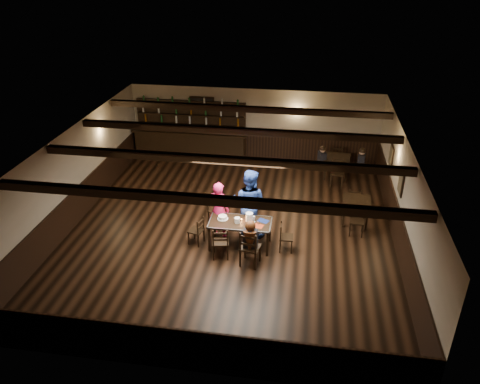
# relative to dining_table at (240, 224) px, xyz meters

# --- Properties ---
(ground) EXTENTS (10.00, 10.00, 0.00)m
(ground) POSITION_rel_dining_table_xyz_m (-0.38, 0.73, -0.68)
(ground) COLOR black
(ground) RESTS_ON ground
(room_shell) EXTENTS (9.02, 10.02, 2.71)m
(room_shell) POSITION_rel_dining_table_xyz_m (-0.37, 0.77, 1.07)
(room_shell) COLOR beige
(room_shell) RESTS_ON ground
(dining_table) EXTENTS (1.64, 0.83, 0.75)m
(dining_table) POSITION_rel_dining_table_xyz_m (0.00, 0.00, 0.00)
(dining_table) COLOR black
(dining_table) RESTS_ON ground
(chair_near_left) EXTENTS (0.48, 0.46, 0.89)m
(chair_near_left) POSITION_rel_dining_table_xyz_m (-0.41, -0.62, -0.16)
(chair_near_left) COLOR black
(chair_near_left) RESTS_ON ground
(chair_near_right) EXTENTS (0.54, 0.52, 0.99)m
(chair_near_right) POSITION_rel_dining_table_xyz_m (0.35, -0.83, -0.10)
(chair_near_right) COLOR black
(chair_near_right) RESTS_ON ground
(chair_end_left) EXTENTS (0.44, 0.45, 0.78)m
(chair_end_left) POSITION_rel_dining_table_xyz_m (-1.12, -0.05, -0.22)
(chair_end_left) COLOR black
(chair_end_left) RESTS_ON ground
(chair_end_right) EXTENTS (0.36, 0.38, 0.79)m
(chair_end_right) POSITION_rel_dining_table_xyz_m (1.15, 0.00, -0.22)
(chair_end_right) COLOR black
(chair_end_right) RESTS_ON ground
(chair_far_pushed) EXTENTS (0.50, 0.50, 0.78)m
(chair_far_pushed) POSITION_rel_dining_table_xyz_m (-0.92, 1.10, -0.22)
(chair_far_pushed) COLOR black
(chair_far_pushed) RESTS_ON ground
(woman_pink) EXTENTS (0.66, 0.51, 1.63)m
(woman_pink) POSITION_rel_dining_table_xyz_m (-0.65, 0.43, 0.14)
(woman_pink) COLOR #FF2054
(woman_pink) RESTS_ON ground
(man_blue) EXTENTS (1.08, 0.93, 1.93)m
(man_blue) POSITION_rel_dining_table_xyz_m (0.14, 0.67, 0.29)
(man_blue) COLOR navy
(man_blue) RESTS_ON ground
(seated_person) EXTENTS (0.34, 0.51, 0.84)m
(seated_person) POSITION_rel_dining_table_xyz_m (0.37, -0.77, 0.16)
(seated_person) COLOR black
(seated_person) RESTS_ON ground
(cake) EXTENTS (0.29, 0.29, 0.09)m
(cake) POSITION_rel_dining_table_xyz_m (-0.48, 0.08, 0.12)
(cake) COLOR white
(cake) RESTS_ON dining_table
(plate_stack_a) EXTENTS (0.15, 0.15, 0.14)m
(plate_stack_a) POSITION_rel_dining_table_xyz_m (-0.07, -0.04, 0.15)
(plate_stack_a) COLOR white
(plate_stack_a) RESTS_ON dining_table
(plate_stack_b) EXTENTS (0.19, 0.19, 0.22)m
(plate_stack_b) POSITION_rel_dining_table_xyz_m (0.23, 0.10, 0.19)
(plate_stack_b) COLOR white
(plate_stack_b) RESTS_ON dining_table
(tea_light) EXTENTS (0.04, 0.04, 0.06)m
(tea_light) POSITION_rel_dining_table_xyz_m (0.02, 0.07, 0.10)
(tea_light) COLOR #A5A8AD
(tea_light) RESTS_ON dining_table
(salt_shaker) EXTENTS (0.03, 0.03, 0.08)m
(salt_shaker) POSITION_rel_dining_table_xyz_m (0.39, -0.07, 0.12)
(salt_shaker) COLOR silver
(salt_shaker) RESTS_ON dining_table
(pepper_shaker) EXTENTS (0.03, 0.03, 0.08)m
(pepper_shaker) POSITION_rel_dining_table_xyz_m (0.47, -0.04, 0.12)
(pepper_shaker) COLOR #A5A8AD
(pepper_shaker) RESTS_ON dining_table
(drink_glass) EXTENTS (0.07, 0.07, 0.12)m
(drink_glass) POSITION_rel_dining_table_xyz_m (0.33, 0.14, 0.13)
(drink_glass) COLOR silver
(drink_glass) RESTS_ON dining_table
(menu_red) EXTENTS (0.36, 0.29, 0.00)m
(menu_red) POSITION_rel_dining_table_xyz_m (0.46, -0.13, 0.08)
(menu_red) COLOR #9B2C10
(menu_red) RESTS_ON dining_table
(menu_blue) EXTENTS (0.34, 0.30, 0.00)m
(menu_blue) POSITION_rel_dining_table_xyz_m (0.59, 0.14, 0.08)
(menu_blue) COLOR navy
(menu_blue) RESTS_ON dining_table
(bar_counter) EXTENTS (4.24, 0.70, 2.20)m
(bar_counter) POSITION_rel_dining_table_xyz_m (-2.69, 5.45, 0.05)
(bar_counter) COLOR black
(bar_counter) RESTS_ON ground
(back_table_a) EXTENTS (0.83, 0.83, 0.75)m
(back_table_a) POSITION_rel_dining_table_xyz_m (3.09, 1.70, -0.03)
(back_table_a) COLOR black
(back_table_a) RESTS_ON ground
(back_table_b) EXTENTS (0.94, 0.94, 0.75)m
(back_table_b) POSITION_rel_dining_table_xyz_m (2.63, 4.73, -0.02)
(back_table_b) COLOR black
(back_table_b) RESTS_ON ground
(bg_patron_left) EXTENTS (0.31, 0.39, 0.72)m
(bg_patron_left) POSITION_rel_dining_table_xyz_m (2.11, 4.53, 0.15)
(bg_patron_left) COLOR black
(bg_patron_left) RESTS_ON ground
(bg_patron_right) EXTENTS (0.29, 0.41, 0.78)m
(bg_patron_right) POSITION_rel_dining_table_xyz_m (3.39, 4.41, 0.18)
(bg_patron_right) COLOR black
(bg_patron_right) RESTS_ON ground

